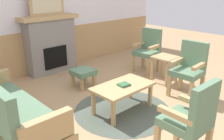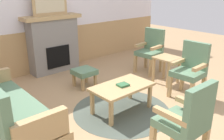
{
  "view_description": "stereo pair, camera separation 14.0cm",
  "coord_description": "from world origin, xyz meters",
  "px_view_note": "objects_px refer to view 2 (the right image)",
  "views": [
    {
      "loc": [
        -2.65,
        -2.42,
        1.93
      ],
      "look_at": [
        0.0,
        0.35,
        0.55
      ],
      "focal_mm": 38.66,
      "sensor_mm": 36.0,
      "label": 1
    },
    {
      "loc": [
        -2.55,
        -2.52,
        1.93
      ],
      "look_at": [
        0.0,
        0.35,
        0.55
      ],
      "focal_mm": 38.66,
      "sensor_mm": 36.0,
      "label": 2
    }
  ],
  "objects_px": {
    "fireplace": "(53,43)",
    "framed_picture": "(50,2)",
    "footstool": "(84,73)",
    "side_table": "(167,63)",
    "coffee_table": "(122,89)",
    "book_on_table": "(123,85)",
    "armchair_near_fireplace": "(191,68)",
    "armchair_front_left": "(187,119)",
    "armchair_by_window_left": "(151,49)",
    "couch": "(8,111)"
  },
  "relations": [
    {
      "from": "fireplace",
      "to": "framed_picture",
      "type": "relative_size",
      "value": 1.62
    },
    {
      "from": "footstool",
      "to": "side_table",
      "type": "xyz_separation_m",
      "value": [
        1.36,
        -0.94,
        0.15
      ]
    },
    {
      "from": "framed_picture",
      "to": "coffee_table",
      "type": "height_order",
      "value": "framed_picture"
    },
    {
      "from": "book_on_table",
      "to": "armchair_near_fireplace",
      "type": "distance_m",
      "value": 1.34
    },
    {
      "from": "armchair_front_left",
      "to": "fireplace",
      "type": "bearing_deg",
      "value": 83.6
    },
    {
      "from": "footstool",
      "to": "armchair_by_window_left",
      "type": "bearing_deg",
      "value": -9.65
    },
    {
      "from": "fireplace",
      "to": "coffee_table",
      "type": "height_order",
      "value": "fireplace"
    },
    {
      "from": "footstool",
      "to": "armchair_by_window_left",
      "type": "distance_m",
      "value": 1.69
    },
    {
      "from": "footstool",
      "to": "fireplace",
      "type": "bearing_deg",
      "value": 88.77
    },
    {
      "from": "coffee_table",
      "to": "armchair_near_fireplace",
      "type": "distance_m",
      "value": 1.35
    },
    {
      "from": "book_on_table",
      "to": "framed_picture",
      "type": "bearing_deg",
      "value": 86.51
    },
    {
      "from": "side_table",
      "to": "framed_picture",
      "type": "bearing_deg",
      "value": 121.63
    },
    {
      "from": "fireplace",
      "to": "couch",
      "type": "distance_m",
      "value": 2.63
    },
    {
      "from": "footstool",
      "to": "armchair_front_left",
      "type": "relative_size",
      "value": 0.41
    },
    {
      "from": "footstool",
      "to": "armchair_front_left",
      "type": "xyz_separation_m",
      "value": [
        -0.39,
        -2.49,
        0.25
      ]
    },
    {
      "from": "side_table",
      "to": "armchair_by_window_left",
      "type": "bearing_deg",
      "value": 66.2
    },
    {
      "from": "book_on_table",
      "to": "armchair_by_window_left",
      "type": "height_order",
      "value": "armchair_by_window_left"
    },
    {
      "from": "framed_picture",
      "to": "footstool",
      "type": "height_order",
      "value": "framed_picture"
    },
    {
      "from": "fireplace",
      "to": "footstool",
      "type": "distance_m",
      "value": 1.27
    },
    {
      "from": "framed_picture",
      "to": "side_table",
      "type": "xyz_separation_m",
      "value": [
        1.33,
        -2.16,
        -1.13
      ]
    },
    {
      "from": "armchair_by_window_left",
      "to": "couch",
      "type": "bearing_deg",
      "value": -172.21
    },
    {
      "from": "framed_picture",
      "to": "coffee_table",
      "type": "xyz_separation_m",
      "value": [
        -0.15,
        -2.4,
        -1.17
      ]
    },
    {
      "from": "armchair_by_window_left",
      "to": "armchair_front_left",
      "type": "xyz_separation_m",
      "value": [
        -2.04,
        -2.21,
        0.0
      ]
    },
    {
      "from": "book_on_table",
      "to": "side_table",
      "type": "relative_size",
      "value": 0.31
    },
    {
      "from": "couch",
      "to": "armchair_by_window_left",
      "type": "relative_size",
      "value": 1.84
    },
    {
      "from": "book_on_table",
      "to": "footstool",
      "type": "height_order",
      "value": "book_on_table"
    },
    {
      "from": "fireplace",
      "to": "footstool",
      "type": "height_order",
      "value": "fireplace"
    },
    {
      "from": "fireplace",
      "to": "coffee_table",
      "type": "bearing_deg",
      "value": -93.57
    },
    {
      "from": "footstool",
      "to": "armchair_near_fireplace",
      "type": "xyz_separation_m",
      "value": [
        1.15,
        -1.59,
        0.25
      ]
    },
    {
      "from": "framed_picture",
      "to": "armchair_front_left",
      "type": "xyz_separation_m",
      "value": [
        -0.42,
        -3.7,
        -1.02
      ]
    },
    {
      "from": "armchair_near_fireplace",
      "to": "couch",
      "type": "bearing_deg",
      "value": 163.48
    },
    {
      "from": "couch",
      "to": "armchair_front_left",
      "type": "distance_m",
      "value": 2.2
    },
    {
      "from": "fireplace",
      "to": "book_on_table",
      "type": "bearing_deg",
      "value": -93.49
    },
    {
      "from": "coffee_table",
      "to": "armchair_front_left",
      "type": "bearing_deg",
      "value": -101.54
    },
    {
      "from": "book_on_table",
      "to": "armchair_by_window_left",
      "type": "xyz_separation_m",
      "value": [
        1.77,
        0.92,
        0.08
      ]
    },
    {
      "from": "framed_picture",
      "to": "couch",
      "type": "distance_m",
      "value": 2.86
    },
    {
      "from": "framed_picture",
      "to": "footstool",
      "type": "bearing_deg",
      "value": -91.23
    },
    {
      "from": "armchair_near_fireplace",
      "to": "footstool",
      "type": "bearing_deg",
      "value": 125.97
    },
    {
      "from": "side_table",
      "to": "armchair_near_fireplace",
      "type": "bearing_deg",
      "value": -107.25
    },
    {
      "from": "coffee_table",
      "to": "book_on_table",
      "type": "xyz_separation_m",
      "value": [
        0.0,
        -0.02,
        0.07
      ]
    },
    {
      "from": "framed_picture",
      "to": "armchair_front_left",
      "type": "bearing_deg",
      "value": -96.4
    },
    {
      "from": "book_on_table",
      "to": "footstool",
      "type": "xyz_separation_m",
      "value": [
        0.12,
        1.2,
        -0.17
      ]
    },
    {
      "from": "framed_picture",
      "to": "armchair_by_window_left",
      "type": "bearing_deg",
      "value": -42.63
    },
    {
      "from": "side_table",
      "to": "fireplace",
      "type": "bearing_deg",
      "value": 121.64
    },
    {
      "from": "armchair_near_fireplace",
      "to": "armchair_by_window_left",
      "type": "distance_m",
      "value": 1.4
    },
    {
      "from": "armchair_by_window_left",
      "to": "side_table",
      "type": "distance_m",
      "value": 0.73
    },
    {
      "from": "armchair_front_left",
      "to": "coffee_table",
      "type": "bearing_deg",
      "value": 78.46
    },
    {
      "from": "armchair_near_fireplace",
      "to": "armchair_by_window_left",
      "type": "bearing_deg",
      "value": 69.36
    },
    {
      "from": "armchair_front_left",
      "to": "armchair_near_fireplace",
      "type": "bearing_deg",
      "value": 30.11
    },
    {
      "from": "footstool",
      "to": "book_on_table",
      "type": "bearing_deg",
      "value": -95.76
    }
  ]
}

